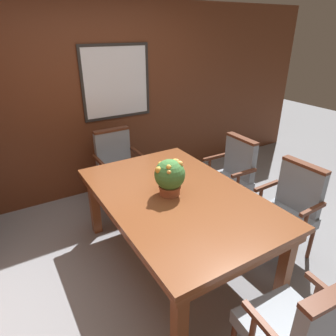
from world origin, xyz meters
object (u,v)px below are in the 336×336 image
chair_right_near (289,208)px  potted_plant (170,176)px  dining_table (176,203)px  chair_head_far (118,165)px  chair_head_near (300,331)px  chair_right_far (230,174)px

chair_right_near → potted_plant: potted_plant is taller
chair_right_near → potted_plant: 1.24m
dining_table → chair_head_far: size_ratio=1.99×
dining_table → chair_right_near: size_ratio=1.99×
dining_table → chair_head_near: 1.37m
chair_right_far → potted_plant: 1.20m
chair_right_near → chair_head_far: size_ratio=1.00×
chair_right_far → potted_plant: size_ratio=2.93×
dining_table → chair_head_far: (-0.03, 1.35, -0.15)m
chair_right_far → chair_head_far: 1.42m
chair_right_near → chair_head_near: bearing=-50.2°
chair_right_far → chair_head_near: 2.04m
dining_table → chair_right_far: size_ratio=1.99×
potted_plant → chair_right_near: bearing=-24.9°
dining_table → chair_right_far: chair_right_far is taller
chair_right_far → chair_head_near: bearing=-29.4°
chair_right_far → chair_right_near: same height
chair_right_far → dining_table: bearing=-67.5°
dining_table → chair_head_near: chair_head_near is taller
dining_table → chair_right_near: bearing=-23.9°
chair_right_near → chair_head_far: bearing=-151.6°
chair_right_far → potted_plant: (-1.07, -0.36, 0.41)m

